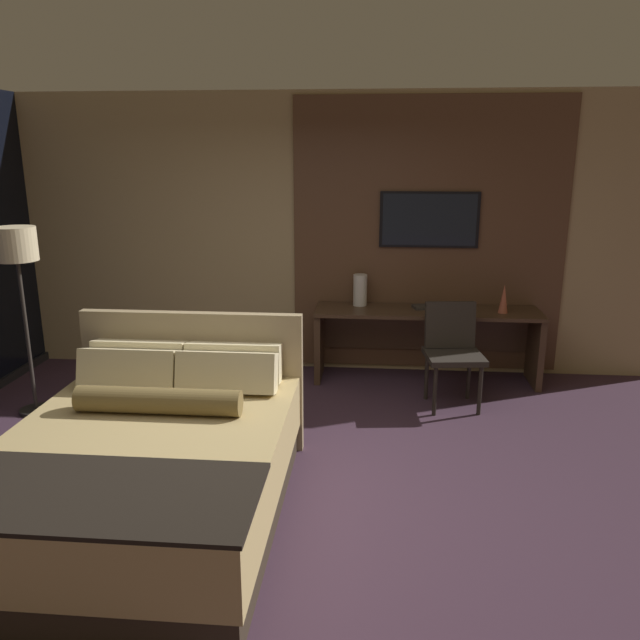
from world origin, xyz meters
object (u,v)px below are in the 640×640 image
desk (426,330)px  vase_tall (504,299)px  floor_lamp (17,259)px  vase_short (360,290)px  tv (429,220)px  bed (150,463)px  book (424,307)px  desk_chair (452,344)px

desk → vase_tall: (0.71, -0.09, 0.36)m
floor_lamp → vase_short: 3.11m
desk → vase_tall: bearing=-7.4°
tv → vase_tall: tv is taller
bed → book: size_ratio=8.73×
floor_lamp → vase_short: bearing=23.7°
book → vase_tall: bearing=-8.3°
desk_chair → vase_tall: bearing=37.7°
desk_chair → vase_tall: (0.53, 0.52, 0.31)m
tv → book: 0.86m
vase_short → bed: bearing=-114.2°
book → bed: bearing=-125.1°
book → desk: bearing=-30.3°
vase_tall → book: vase_tall is taller
bed → tv: 3.62m
bed → vase_tall: bearing=44.3°
desk → desk_chair: 0.64m
desk_chair → tv: bearing=95.5°
desk → book: bearing=149.7°
desk → desk_chair: (0.18, -0.61, 0.05)m
tv → vase_tall: size_ratio=3.51×
desk_chair → vase_tall: size_ratio=3.34×
bed → vase_short: 3.02m
vase_short → book: bearing=-6.6°
vase_tall → vase_short: vase_short is taller
tv → bed: bearing=-123.5°
desk → desk_chair: size_ratio=2.37×
vase_tall → vase_short: size_ratio=0.88×
vase_tall → vase_short: 1.39m
tv → book: (-0.03, -0.20, -0.83)m
desk → book: (-0.03, 0.01, 0.23)m
bed → book: (1.86, 2.64, 0.39)m
desk → tv: 1.09m
vase_tall → book: 0.75m
bed → vase_short: (1.22, 2.71, 0.53)m
tv → vase_tall: (0.71, -0.31, -0.71)m
bed → desk_chair: 2.89m
book → desk_chair: bearing=-71.8°
bed → book: bearing=54.9°
bed → vase_short: bearing=65.8°
bed → floor_lamp: floor_lamp is taller
bed → floor_lamp: bearing=137.1°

